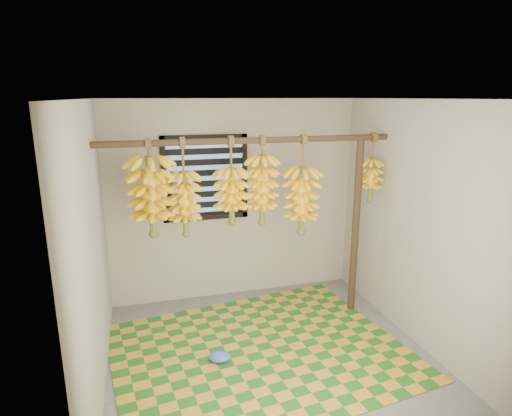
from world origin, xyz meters
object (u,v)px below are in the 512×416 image
object	(u,v)px
woven_mat	(260,352)
banana_bunch_f	(371,180)
plastic_bag	(220,357)
banana_bunch_a	(185,204)
banana_bunch_e	(302,201)
support_post	(356,228)
banana_bunch_d	(262,190)
banana_bunch_c	(232,196)
banana_bunch_b	(151,197)

from	to	relation	value
woven_mat	banana_bunch_f	world-z (taller)	banana_bunch_f
plastic_bag	banana_bunch_a	bearing A→B (deg)	108.25
plastic_bag	banana_bunch_e	bearing A→B (deg)	30.52
support_post	banana_bunch_e	distance (m)	0.74
plastic_bag	banana_bunch_d	xyz separation A→B (m)	(0.59, 0.61, 1.44)
plastic_bag	banana_bunch_d	world-z (taller)	banana_bunch_d
banana_bunch_a	banana_bunch_c	distance (m)	0.47
support_post	banana_bunch_b	distance (m)	2.25
banana_bunch_f	plastic_bag	bearing A→B (deg)	-161.71
support_post	banana_bunch_a	size ratio (longest dim) A/B	2.05
plastic_bag	banana_bunch_d	size ratio (longest dim) A/B	0.23
banana_bunch_a	banana_bunch_c	size ratio (longest dim) A/B	1.09
banana_bunch_c	banana_bunch_f	world-z (taller)	same
banana_bunch_b	banana_bunch_e	world-z (taller)	same
banana_bunch_a	banana_bunch_b	xyz separation A→B (m)	(-0.31, 0.00, 0.09)
support_post	woven_mat	world-z (taller)	support_post
support_post	banana_bunch_c	bearing A→B (deg)	180.00
woven_mat	banana_bunch_b	bearing A→B (deg)	148.87
banana_bunch_b	banana_bunch_d	bearing A→B (deg)	-0.00
banana_bunch_e	support_post	bearing A→B (deg)	-0.00
banana_bunch_d	banana_bunch_f	xyz separation A→B (m)	(1.24, 0.00, 0.04)
banana_bunch_b	banana_bunch_d	xyz separation A→B (m)	(1.10, -0.00, 0.00)
banana_bunch_d	banana_bunch_b	bearing A→B (deg)	180.00
support_post	banana_bunch_b	xyz separation A→B (m)	(-2.20, 0.00, 0.49)
banana_bunch_b	support_post	bearing A→B (deg)	-0.00
banana_bunch_f	woven_mat	bearing A→B (deg)	-158.66
woven_mat	plastic_bag	bearing A→B (deg)	-173.13
woven_mat	banana_bunch_e	xyz separation A→B (m)	(0.62, 0.56, 1.34)
banana_bunch_a	banana_bunch_c	xyz separation A→B (m)	(0.47, 0.00, 0.05)
banana_bunch_b	banana_bunch_a	bearing A→B (deg)	-0.00
support_post	banana_bunch_e	bearing A→B (deg)	180.00
banana_bunch_d	banana_bunch_a	bearing A→B (deg)	180.00
banana_bunch_c	support_post	bearing A→B (deg)	0.00
banana_bunch_a	banana_bunch_b	distance (m)	0.33
banana_bunch_d	banana_bunch_f	world-z (taller)	same
support_post	plastic_bag	size ratio (longest dim) A/B	9.38
banana_bunch_d	banana_bunch_e	bearing A→B (deg)	0.00
banana_bunch_d	banana_bunch_e	distance (m)	0.46
banana_bunch_c	plastic_bag	bearing A→B (deg)	-113.96
plastic_bag	banana_bunch_e	world-z (taller)	banana_bunch_e
woven_mat	banana_bunch_e	world-z (taller)	banana_bunch_e
woven_mat	banana_bunch_d	size ratio (longest dim) A/B	2.98
woven_mat	support_post	bearing A→B (deg)	23.59
woven_mat	banana_bunch_d	distance (m)	1.60
woven_mat	banana_bunch_c	distance (m)	1.56
plastic_bag	banana_bunch_e	distance (m)	1.76
support_post	plastic_bag	distance (m)	2.02
support_post	banana_bunch_b	world-z (taller)	banana_bunch_b
banana_bunch_c	banana_bunch_f	size ratio (longest dim) A/B	1.17
banana_bunch_a	banana_bunch_b	world-z (taller)	same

